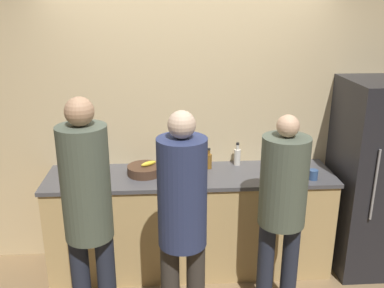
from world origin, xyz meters
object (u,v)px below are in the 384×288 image
(bottle_amber, at_px, (209,160))
(cup_blue, at_px, (313,175))
(person_center, at_px, (182,218))
(person_right, at_px, (282,200))
(refrigerator, at_px, (380,177))
(fruit_bowl, at_px, (145,170))
(utensil_crock, at_px, (72,163))
(bottle_clear, at_px, (237,156))
(person_left, at_px, (88,209))
(bottle_red, at_px, (296,172))

(bottle_amber, relative_size, cup_blue, 2.26)
(person_center, relative_size, person_right, 1.08)
(refrigerator, distance_m, fruit_bowl, 2.11)
(utensil_crock, height_order, bottle_clear, utensil_crock)
(person_left, distance_m, bottle_red, 1.77)
(refrigerator, bearing_deg, bottle_clear, 169.41)
(utensil_crock, height_order, cup_blue, utensil_crock)
(utensil_crock, xyz_separation_m, bottle_clear, (1.50, 0.06, 0.01))
(bottle_red, relative_size, cup_blue, 2.36)
(bottle_clear, bearing_deg, bottle_amber, -166.35)
(utensil_crock, xyz_separation_m, cup_blue, (2.09, -0.32, -0.03))
(person_left, height_order, person_center, person_left)
(fruit_bowl, bearing_deg, person_right, -32.05)
(bottle_red, height_order, cup_blue, bottle_red)
(person_right, bearing_deg, person_left, -169.20)
(utensil_crock, bearing_deg, bottle_clear, 2.13)
(person_right, xyz_separation_m, bottle_clear, (-0.21, 0.83, 0.05))
(fruit_bowl, height_order, utensil_crock, utensil_crock)
(refrigerator, distance_m, bottle_red, 0.85)
(person_center, bearing_deg, refrigerator, 26.95)
(fruit_bowl, bearing_deg, person_center, -73.75)
(bottle_amber, distance_m, bottle_clear, 0.28)
(refrigerator, xyz_separation_m, utensil_crock, (-2.76, 0.18, 0.14))
(cup_blue, bearing_deg, bottle_clear, 147.73)
(person_center, distance_m, cup_blue, 1.40)
(person_right, height_order, fruit_bowl, person_right)
(person_center, bearing_deg, utensil_crock, 130.37)
(cup_blue, bearing_deg, bottle_red, -176.65)
(fruit_bowl, relative_size, cup_blue, 3.51)
(bottle_amber, bearing_deg, refrigerator, -6.32)
(refrigerator, height_order, person_left, person_left)
(refrigerator, xyz_separation_m, person_center, (-1.82, -0.93, 0.16))
(bottle_amber, bearing_deg, cup_blue, -19.64)
(person_center, height_order, bottle_clear, person_center)
(person_right, xyz_separation_m, bottle_red, (0.23, 0.44, 0.04))
(refrigerator, distance_m, utensil_crock, 2.77)
(person_left, relative_size, person_right, 1.13)
(refrigerator, relative_size, bottle_red, 8.74)
(person_center, height_order, person_right, person_center)
(utensil_crock, bearing_deg, bottle_red, -9.63)
(bottle_amber, height_order, cup_blue, bottle_amber)
(refrigerator, xyz_separation_m, person_right, (-1.06, -0.59, 0.10))
(refrigerator, xyz_separation_m, cup_blue, (-0.67, -0.14, 0.10))
(utensil_crock, relative_size, bottle_amber, 1.60)
(refrigerator, relative_size, person_left, 0.96)
(person_center, distance_m, bottle_amber, 1.13)
(person_left, relative_size, utensil_crock, 5.98)
(refrigerator, bearing_deg, bottle_red, -169.85)
(refrigerator, bearing_deg, fruit_bowl, 178.16)
(person_center, relative_size, utensil_crock, 5.73)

